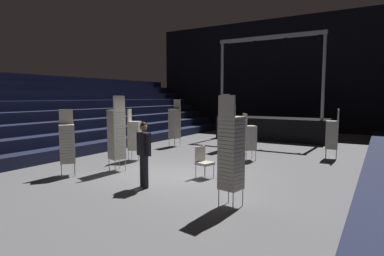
% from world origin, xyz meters
% --- Properties ---
extents(ground_plane, '(22.00, 30.00, 0.10)m').
position_xyz_m(ground_plane, '(0.00, 0.00, -0.05)').
color(ground_plane, slate).
extents(arena_end_wall, '(22.00, 0.30, 8.00)m').
position_xyz_m(arena_end_wall, '(0.00, 15.00, 4.00)').
color(arena_end_wall, black).
rests_on(arena_end_wall, ground_plane).
extents(bleacher_bank_left, '(6.00, 24.00, 3.60)m').
position_xyz_m(bleacher_bank_left, '(-8.00, 1.00, 1.80)').
color(bleacher_bank_left, '#191E38').
rests_on(bleacher_bank_left, ground_plane).
extents(stage_riser, '(6.11, 2.78, 5.71)m').
position_xyz_m(stage_riser, '(0.00, 10.13, 0.71)').
color(stage_riser, black).
rests_on(stage_riser, ground_plane).
extents(man_with_tie, '(0.56, 0.37, 1.77)m').
position_xyz_m(man_with_tie, '(-0.00, -1.60, 1.01)').
color(man_with_tie, black).
rests_on(man_with_tie, ground_plane).
extents(chair_stack_front_left, '(0.51, 0.51, 2.31)m').
position_xyz_m(chair_stack_front_left, '(-3.31, 4.74, 1.15)').
color(chair_stack_front_left, '#B2B5BA').
rests_on(chair_stack_front_left, ground_plane).
extents(chair_stack_front_right, '(0.48, 0.48, 1.96)m').
position_xyz_m(chair_stack_front_right, '(3.77, 5.27, 0.98)').
color(chair_stack_front_right, '#B2B5BA').
rests_on(chair_stack_front_right, ground_plane).
extents(chair_stack_mid_left, '(0.62, 0.62, 2.05)m').
position_xyz_m(chair_stack_mid_left, '(-2.87, -1.80, 1.03)').
color(chair_stack_mid_left, '#B2B5BA').
rests_on(chair_stack_mid_left, ground_plane).
extents(chair_stack_mid_right, '(0.51, 0.51, 2.48)m').
position_xyz_m(chair_stack_mid_right, '(2.62, -1.78, 1.24)').
color(chair_stack_mid_right, '#B2B5BA').
rests_on(chair_stack_mid_right, ground_plane).
extents(chair_stack_mid_centre, '(0.58, 0.58, 1.96)m').
position_xyz_m(chair_stack_mid_centre, '(-2.69, 1.09, 0.98)').
color(chair_stack_mid_centre, '#B2B5BA').
rests_on(chair_stack_mid_centre, ground_plane).
extents(chair_stack_rear_left, '(0.54, 0.54, 2.48)m').
position_xyz_m(chair_stack_rear_left, '(-2.00, -0.56, 1.24)').
color(chair_stack_rear_left, '#B2B5BA').
rests_on(chair_stack_rear_left, ground_plane).
extents(chair_stack_rear_right, '(0.56, 0.56, 2.56)m').
position_xyz_m(chair_stack_rear_right, '(-0.64, 5.26, 1.28)').
color(chair_stack_rear_right, '#B2B5BA').
rests_on(chair_stack_rear_right, ground_plane).
extents(chair_stack_rear_centre, '(0.62, 0.62, 1.79)m').
position_xyz_m(chair_stack_rear_centre, '(1.08, 3.38, 0.90)').
color(chair_stack_rear_centre, '#B2B5BA').
rests_on(chair_stack_rear_centre, ground_plane).
extents(loose_chair_near_man, '(0.54, 0.54, 0.95)m').
position_xyz_m(loose_chair_near_man, '(0.84, 0.16, 0.53)').
color(loose_chair_near_man, '#B2B5BA').
rests_on(loose_chair_near_man, ground_plane).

